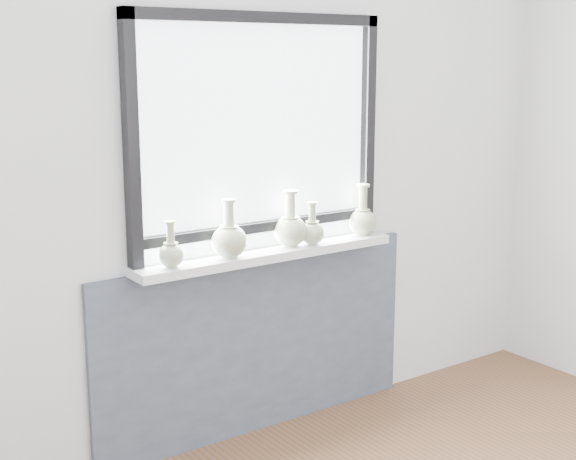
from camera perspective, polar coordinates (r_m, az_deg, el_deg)
back_wall at (r=3.65m, az=-2.37°, el=5.00°), size 3.60×0.02×2.60m
apron_panel at (r=3.83m, az=-2.01°, el=-8.05°), size 1.70×0.03×0.86m
windowsill at (r=3.65m, az=-1.45°, el=-1.72°), size 1.32×0.18×0.04m
window at (r=3.61m, az=-2.07°, el=7.17°), size 1.30×0.06×1.05m
vase_a at (r=3.36m, az=-8.32°, el=-1.62°), size 0.11×0.11×0.20m
vase_b at (r=3.49m, az=-4.19°, el=-0.64°), size 0.16×0.16×0.26m
vase_c at (r=3.69m, az=0.17°, el=0.12°), size 0.15×0.15×0.26m
vase_d at (r=3.74m, az=1.73°, el=-0.07°), size 0.12×0.12×0.20m
vase_e at (r=3.95m, az=5.32°, el=0.77°), size 0.14×0.14×0.25m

